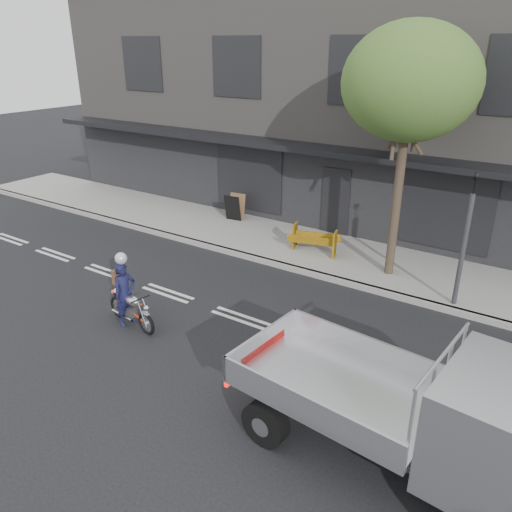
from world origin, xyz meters
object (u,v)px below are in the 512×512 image
object	(u,v)px
street_tree	(410,83)
sandwich_board	(233,208)
traffic_light_pole	(463,248)
construction_barrier	(311,241)
rider	(125,294)
motorcycle	(131,308)
flatbed_ute	(471,426)

from	to	relation	value
street_tree	sandwich_board	bearing A→B (deg)	169.22
traffic_light_pole	construction_barrier	bearing A→B (deg)	169.42
rider	construction_barrier	distance (m)	6.14
motorcycle	rider	bearing A→B (deg)	-170.97
traffic_light_pole	flatbed_ute	distance (m)	6.02
rider	sandwich_board	world-z (taller)	rider
rider	flatbed_ute	size ratio (longest dim) A/B	0.30
rider	construction_barrier	xyz separation A→B (m)	(1.83, 5.86, -0.22)
sandwich_board	motorcycle	bearing A→B (deg)	-80.37
street_tree	sandwich_board	distance (m)	7.96
motorcycle	sandwich_board	xyz separation A→B (m)	(-2.17, 7.08, 0.17)
motorcycle	sandwich_board	world-z (taller)	sandwich_board
construction_barrier	flatbed_ute	bearing A→B (deg)	-48.37
construction_barrier	sandwich_board	size ratio (longest dim) A/B	1.56
street_tree	rider	distance (m)	8.57
street_tree	flatbed_ute	world-z (taller)	street_tree
motorcycle	flatbed_ute	distance (m)	7.72
flatbed_ute	sandwich_board	bearing A→B (deg)	146.61
traffic_light_pole	sandwich_board	bearing A→B (deg)	166.15
traffic_light_pole	flatbed_ute	world-z (taller)	traffic_light_pole
flatbed_ute	street_tree	bearing A→B (deg)	122.73
sandwich_board	traffic_light_pole	bearing A→B (deg)	-21.25
street_tree	rider	world-z (taller)	street_tree
construction_barrier	motorcycle	bearing A→B (deg)	-106.04
motorcycle	construction_barrier	size ratio (longest dim) A/B	1.15
motorcycle	rider	distance (m)	0.36
traffic_light_pole	construction_barrier	size ratio (longest dim) A/B	2.36
sandwich_board	rider	bearing A→B (deg)	-81.49
street_tree	rider	bearing A→B (deg)	-126.43
street_tree	motorcycle	distance (m)	8.67
street_tree	flatbed_ute	xyz separation A→B (m)	(3.44, -6.69, -3.94)
rider	construction_barrier	world-z (taller)	rider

